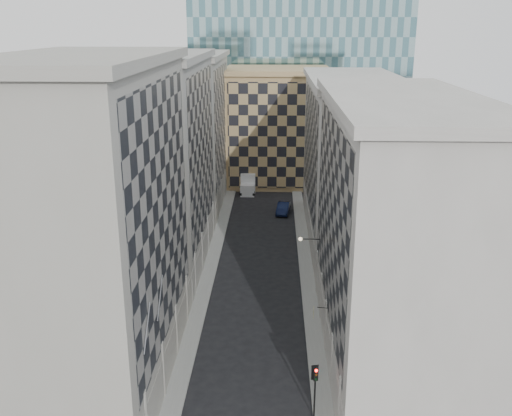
# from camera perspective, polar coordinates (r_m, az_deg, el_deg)

# --- Properties ---
(sidewalk_west) EXTENTS (1.50, 100.00, 0.15)m
(sidewalk_west) POSITION_cam_1_polar(r_m,az_deg,el_deg) (62.13, -4.69, -6.29)
(sidewalk_west) COLOR gray
(sidewalk_west) RESTS_ON ground
(sidewalk_east) EXTENTS (1.50, 100.00, 0.15)m
(sidewalk_east) POSITION_cam_1_polar(r_m,az_deg,el_deg) (61.83, 5.08, -6.43)
(sidewalk_east) COLOR gray
(sidewalk_east) RESTS_ON ground
(bldg_left_a) EXTENTS (10.80, 22.80, 23.70)m
(bldg_left_a) POSITION_cam_1_polar(r_m,az_deg,el_deg) (41.65, -15.79, -1.93)
(bldg_left_a) COLOR #99958A
(bldg_left_a) RESTS_ON ground
(bldg_left_b) EXTENTS (10.80, 22.80, 22.70)m
(bldg_left_b) POSITION_cam_1_polar(r_m,az_deg,el_deg) (62.23, -9.81, 4.49)
(bldg_left_b) COLOR gray
(bldg_left_b) RESTS_ON ground
(bldg_left_c) EXTENTS (10.80, 22.80, 21.70)m
(bldg_left_c) POSITION_cam_1_polar(r_m,az_deg,el_deg) (83.54, -6.81, 7.67)
(bldg_left_c) COLOR #99958A
(bldg_left_c) RESTS_ON ground
(bldg_right_a) EXTENTS (10.80, 26.80, 20.70)m
(bldg_right_a) POSITION_cam_1_polar(r_m,az_deg,el_deg) (44.90, 13.61, -2.34)
(bldg_right_a) COLOR #ABA69D
(bldg_right_a) RESTS_ON ground
(bldg_right_b) EXTENTS (10.80, 28.80, 19.70)m
(bldg_right_b) POSITION_cam_1_polar(r_m,az_deg,el_deg) (70.63, 9.40, 4.88)
(bldg_right_b) COLOR #ABA69D
(bldg_right_b) RESTS_ON ground
(tan_block) EXTENTS (16.80, 14.80, 18.80)m
(tan_block) POSITION_cam_1_polar(r_m,az_deg,el_deg) (95.52, 2.12, 8.22)
(tan_block) COLOR tan
(tan_block) RESTS_ON ground
(church_tower) EXTENTS (7.20, 7.20, 51.50)m
(church_tower) POSITION_cam_1_polar(r_m,az_deg,el_deg) (108.30, 1.11, 18.68)
(church_tower) COLOR #302B26
(church_tower) RESTS_ON ground
(flagpoles_left) EXTENTS (0.10, 6.33, 2.33)m
(flagpoles_left) POSITION_cam_1_polar(r_m,az_deg,el_deg) (37.48, -10.18, -10.19)
(flagpoles_left) COLOR gray
(flagpoles_left) RESTS_ON ground
(bracket_lamp) EXTENTS (1.98, 0.36, 0.36)m
(bracket_lamp) POSITION_cam_1_polar(r_m,az_deg,el_deg) (53.90, 4.66, -3.11)
(bracket_lamp) COLOR black
(bracket_lamp) RESTS_ON ground
(traffic_light) EXTENTS (0.49, 0.46, 3.91)m
(traffic_light) POSITION_cam_1_polar(r_m,az_deg,el_deg) (39.66, 5.94, -16.81)
(traffic_light) COLOR black
(traffic_light) RESTS_ON sidewalk_east
(box_truck) EXTENTS (2.33, 5.64, 3.08)m
(box_truck) POSITION_cam_1_polar(r_m,az_deg,el_deg) (90.61, -0.79, 2.45)
(box_truck) COLOR silver
(box_truck) RESTS_ON ground
(dark_car) EXTENTS (2.24, 4.91, 1.56)m
(dark_car) POSITION_cam_1_polar(r_m,az_deg,el_deg) (80.46, 2.76, 0.01)
(dark_car) COLOR #0E1635
(dark_car) RESTS_ON ground
(shop_sign) EXTENTS (1.18, 0.72, 0.80)m
(shop_sign) POSITION_cam_1_polar(r_m,az_deg,el_deg) (45.94, 5.85, -10.30)
(shop_sign) COLOR black
(shop_sign) RESTS_ON ground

